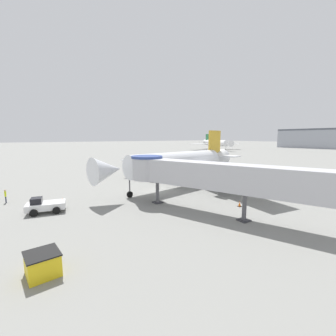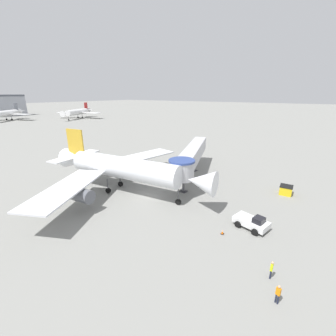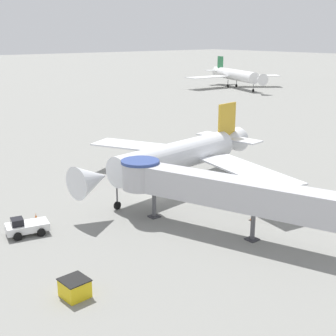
{
  "view_description": "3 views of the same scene",
  "coord_description": "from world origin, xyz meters",
  "px_view_note": "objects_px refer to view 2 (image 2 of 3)",
  "views": [
    {
      "loc": [
        28.83,
        -18.96,
        8.52
      ],
      "look_at": [
        1.9,
        0.17,
        3.95
      ],
      "focal_mm": 24.0,
      "sensor_mm": 36.0,
      "label": 1
    },
    {
      "loc": [
        -24.8,
        -21.55,
        15.74
      ],
      "look_at": [
        2.59,
        -2.08,
        4.52
      ],
      "focal_mm": 24.0,
      "sensor_mm": 36.0,
      "label": 2
    },
    {
      "loc": [
        42.21,
        -31.79,
        18.91
      ],
      "look_at": [
        2.64,
        0.08,
        4.3
      ],
      "focal_mm": 50.0,
      "sensor_mm": 36.0,
      "label": 3
    }
  ],
  "objects_px": {
    "jet_bridge": "(191,157)",
    "background_jet_red_tail": "(78,112)",
    "traffic_cone_near_nose": "(222,232)",
    "pushback_tug_white": "(252,222)",
    "ground_crew_marshaller": "(278,293)",
    "main_airplane": "(121,168)",
    "background_jet_gray_tail": "(6,113)",
    "service_container_yellow": "(286,190)",
    "traffic_cone_starboard_wing": "(171,170)",
    "ground_crew_wing_walker": "(271,269)"
  },
  "relations": [
    {
      "from": "ground_crew_wing_walker",
      "to": "background_jet_red_tail",
      "type": "bearing_deg",
      "value": 63.59
    },
    {
      "from": "traffic_cone_near_nose",
      "to": "ground_crew_marshaller",
      "type": "distance_m",
      "value": 9.43
    },
    {
      "from": "traffic_cone_near_nose",
      "to": "ground_crew_marshaller",
      "type": "height_order",
      "value": "ground_crew_marshaller"
    },
    {
      "from": "service_container_yellow",
      "to": "background_jet_red_tail",
      "type": "xyz_separation_m",
      "value": [
        49.28,
        130.36,
        3.55
      ]
    },
    {
      "from": "main_airplane",
      "to": "ground_crew_wing_walker",
      "type": "relative_size",
      "value": 18.27
    },
    {
      "from": "main_airplane",
      "to": "traffic_cone_starboard_wing",
      "type": "distance_m",
      "value": 13.67
    },
    {
      "from": "traffic_cone_starboard_wing",
      "to": "ground_crew_wing_walker",
      "type": "xyz_separation_m",
      "value": [
        -18.6,
        -23.53,
        0.68
      ]
    },
    {
      "from": "traffic_cone_starboard_wing",
      "to": "background_jet_gray_tail",
      "type": "distance_m",
      "value": 134.08
    },
    {
      "from": "main_airplane",
      "to": "jet_bridge",
      "type": "bearing_deg",
      "value": -35.56
    },
    {
      "from": "pushback_tug_white",
      "to": "traffic_cone_near_nose",
      "type": "distance_m",
      "value": 4.1
    },
    {
      "from": "main_airplane",
      "to": "service_container_yellow",
      "type": "height_order",
      "value": "main_airplane"
    },
    {
      "from": "background_jet_red_tail",
      "to": "ground_crew_wing_walker",
      "type": "bearing_deg",
      "value": -54.33
    },
    {
      "from": "jet_bridge",
      "to": "background_jet_gray_tail",
      "type": "xyz_separation_m",
      "value": [
        19.79,
        137.92,
        -0.07
      ]
    },
    {
      "from": "background_jet_gray_tail",
      "to": "traffic_cone_starboard_wing",
      "type": "bearing_deg",
      "value": -45.97
    },
    {
      "from": "background_jet_red_tail",
      "to": "traffic_cone_near_nose",
      "type": "bearing_deg",
      "value": -54.11
    },
    {
      "from": "jet_bridge",
      "to": "ground_crew_wing_walker",
      "type": "distance_m",
      "value": 25.55
    },
    {
      "from": "background_jet_red_tail",
      "to": "pushback_tug_white",
      "type": "bearing_deg",
      "value": -52.5
    },
    {
      "from": "main_airplane",
      "to": "traffic_cone_starboard_wing",
      "type": "xyz_separation_m",
      "value": [
        13.09,
        -1.02,
        -3.79
      ]
    },
    {
      "from": "main_airplane",
      "to": "ground_crew_marshaller",
      "type": "bearing_deg",
      "value": -115.31
    },
    {
      "from": "background_jet_red_tail",
      "to": "background_jet_gray_tail",
      "type": "distance_m",
      "value": 40.17
    },
    {
      "from": "ground_crew_wing_walker",
      "to": "background_jet_gray_tail",
      "type": "bearing_deg",
      "value": 77.89
    },
    {
      "from": "main_airplane",
      "to": "traffic_cone_starboard_wing",
      "type": "height_order",
      "value": "main_airplane"
    },
    {
      "from": "ground_crew_wing_walker",
      "to": "jet_bridge",
      "type": "bearing_deg",
      "value": 47.67
    },
    {
      "from": "traffic_cone_near_nose",
      "to": "background_jet_gray_tail",
      "type": "xyz_separation_m",
      "value": [
        33.46,
        150.17,
        4.02
      ]
    },
    {
      "from": "traffic_cone_starboard_wing",
      "to": "ground_crew_wing_walker",
      "type": "relative_size",
      "value": 0.41
    },
    {
      "from": "service_container_yellow",
      "to": "traffic_cone_near_nose",
      "type": "bearing_deg",
      "value": 165.97
    },
    {
      "from": "pushback_tug_white",
      "to": "background_jet_gray_tail",
      "type": "relative_size",
      "value": 0.16
    },
    {
      "from": "jet_bridge",
      "to": "ground_crew_marshaller",
      "type": "xyz_separation_m",
      "value": [
        -19.88,
        -19.31,
        -3.37
      ]
    },
    {
      "from": "service_container_yellow",
      "to": "traffic_cone_starboard_wing",
      "type": "distance_m",
      "value": 21.64
    },
    {
      "from": "ground_crew_wing_walker",
      "to": "background_jet_gray_tail",
      "type": "distance_m",
      "value": 160.67
    },
    {
      "from": "background_jet_red_tail",
      "to": "main_airplane",
      "type": "bearing_deg",
      "value": -57.32
    },
    {
      "from": "background_jet_red_tail",
      "to": "traffic_cone_starboard_wing",
      "type": "bearing_deg",
      "value": -51.7
    },
    {
      "from": "pushback_tug_white",
      "to": "background_jet_red_tail",
      "type": "distance_m",
      "value": 143.05
    },
    {
      "from": "traffic_cone_near_nose",
      "to": "background_jet_red_tail",
      "type": "height_order",
      "value": "background_jet_red_tail"
    },
    {
      "from": "traffic_cone_near_nose",
      "to": "service_container_yellow",
      "type": "bearing_deg",
      "value": -14.03
    },
    {
      "from": "pushback_tug_white",
      "to": "background_jet_gray_tail",
      "type": "distance_m",
      "value": 155.57
    },
    {
      "from": "traffic_cone_near_nose",
      "to": "ground_crew_wing_walker",
      "type": "bearing_deg",
      "value": -122.09
    },
    {
      "from": "jet_bridge",
      "to": "pushback_tug_white",
      "type": "xyz_separation_m",
      "value": [
        -10.39,
        -14.66,
        -3.58
      ]
    },
    {
      "from": "pushback_tug_white",
      "to": "service_container_yellow",
      "type": "distance_m",
      "value": 13.28
    },
    {
      "from": "traffic_cone_starboard_wing",
      "to": "service_container_yellow",
      "type": "bearing_deg",
      "value": -85.6
    },
    {
      "from": "ground_crew_wing_walker",
      "to": "background_jet_red_tail",
      "type": "xyz_separation_m",
      "value": [
        69.54,
        132.33,
        3.25
      ]
    },
    {
      "from": "traffic_cone_near_nose",
      "to": "pushback_tug_white",
      "type": "bearing_deg",
      "value": -36.17
    },
    {
      "from": "main_airplane",
      "to": "background_jet_red_tail",
      "type": "distance_m",
      "value": 125.36
    },
    {
      "from": "service_container_yellow",
      "to": "background_jet_red_tail",
      "type": "height_order",
      "value": "background_jet_red_tail"
    },
    {
      "from": "traffic_cone_starboard_wing",
      "to": "pushback_tug_white",
      "type": "bearing_deg",
      "value": -120.1
    },
    {
      "from": "traffic_cone_near_nose",
      "to": "ground_crew_wing_walker",
      "type": "relative_size",
      "value": 0.34
    },
    {
      "from": "pushback_tug_white",
      "to": "background_jet_red_tail",
      "type": "height_order",
      "value": "background_jet_red_tail"
    },
    {
      "from": "traffic_cone_starboard_wing",
      "to": "background_jet_gray_tail",
      "type": "bearing_deg",
      "value": 81.99
    },
    {
      "from": "main_airplane",
      "to": "jet_bridge",
      "type": "xyz_separation_m",
      "value": [
        11.97,
        -6.22,
        0.24
      ]
    },
    {
      "from": "jet_bridge",
      "to": "background_jet_red_tail",
      "type": "xyz_separation_m",
      "value": [
        52.06,
        114.0,
        -0.1
      ]
    }
  ]
}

